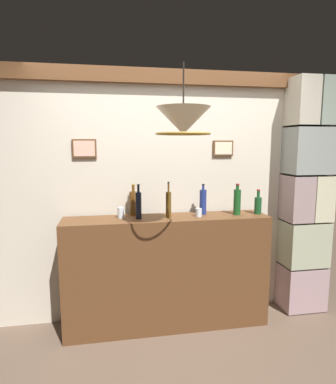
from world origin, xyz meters
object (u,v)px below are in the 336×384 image
glass_tumbler_highball (199,212)px  pendant_lamp (183,122)px  liquor_bottle_mezcal (133,203)px  liquor_bottle_bourbon (258,205)px  liquor_bottle_whiskey (203,202)px  glass_tumbler_rocks (121,213)px  liquor_bottle_vermouth (139,205)px  liquor_bottle_sherry (168,204)px  liquor_bottle_port (237,201)px

glass_tumbler_highball → pendant_lamp: bearing=-116.4°
liquor_bottle_mezcal → liquor_bottle_bourbon: liquor_bottle_mezcal is taller
liquor_bottle_whiskey → glass_tumbler_rocks: (-0.81, -0.04, -0.08)m
liquor_bottle_vermouth → liquor_bottle_sherry: size_ratio=0.95×
liquor_bottle_bourbon → pendant_lamp: pendant_lamp is taller
liquor_bottle_mezcal → liquor_bottle_bourbon: (1.22, -0.15, -0.03)m
liquor_bottle_sherry → pendant_lamp: pendant_lamp is taller
pendant_lamp → liquor_bottle_mezcal: bearing=113.1°
glass_tumbler_rocks → glass_tumbler_highball: bearing=-4.8°
liquor_bottle_mezcal → liquor_bottle_sherry: bearing=-25.6°
liquor_bottle_whiskey → liquor_bottle_sherry: liquor_bottle_sherry is taller
glass_tumbler_rocks → pendant_lamp: bearing=-55.3°
liquor_bottle_mezcal → liquor_bottle_vermouth: liquor_bottle_vermouth is taller
liquor_bottle_mezcal → glass_tumbler_rocks: 0.18m
liquor_bottle_port → liquor_bottle_bourbon: (0.22, -0.00, -0.04)m
glass_tumbler_highball → pendant_lamp: (-0.29, -0.59, 0.81)m
liquor_bottle_whiskey → glass_tumbler_highball: size_ratio=3.82×
liquor_bottle_port → liquor_bottle_vermouth: 0.97m
liquor_bottle_mezcal → liquor_bottle_sherry: liquor_bottle_sherry is taller
glass_tumbler_rocks → glass_tumbler_highball: glass_tumbler_rocks is taller
liquor_bottle_vermouth → liquor_bottle_sherry: (0.28, 0.01, -0.00)m
liquor_bottle_bourbon → pendant_lamp: bearing=-146.4°
liquor_bottle_whiskey → liquor_bottle_sherry: size_ratio=0.89×
liquor_bottle_port → liquor_bottle_mezcal: liquor_bottle_mezcal is taller
liquor_bottle_whiskey → liquor_bottle_sherry: bearing=-166.7°
liquor_bottle_vermouth → glass_tumbler_rocks: size_ratio=3.18×
liquor_bottle_sherry → glass_tumbler_rocks: bearing=173.7°
liquor_bottle_vermouth → pendant_lamp: size_ratio=0.63×
liquor_bottle_port → liquor_bottle_whiskey: (-0.32, 0.08, -0.01)m
liquor_bottle_whiskey → glass_tumbler_rocks: size_ratio=2.95×
liquor_bottle_mezcal → liquor_bottle_sherry: (0.32, -0.15, 0.01)m
liquor_bottle_sherry → liquor_bottle_mezcal: bearing=154.4°
liquor_bottle_port → liquor_bottle_whiskey: size_ratio=1.02×
glass_tumbler_rocks → liquor_bottle_sherry: bearing=-6.3°
liquor_bottle_vermouth → pendant_lamp: (0.29, -0.59, 0.72)m
liquor_bottle_whiskey → pendant_lamp: pendant_lamp is taller
liquor_bottle_vermouth → liquor_bottle_sherry: bearing=1.1°
liquor_bottle_bourbon → glass_tumbler_rocks: liquor_bottle_bourbon is taller
liquor_bottle_mezcal → liquor_bottle_port: bearing=-8.4°
liquor_bottle_whiskey → pendant_lamp: 1.06m
liquor_bottle_vermouth → glass_tumbler_highball: bearing=-0.8°
liquor_bottle_vermouth → liquor_bottle_port: bearing=0.5°
liquor_bottle_whiskey → liquor_bottle_bourbon: liquor_bottle_whiskey is taller
liquor_bottle_sherry → liquor_bottle_bourbon: liquor_bottle_sherry is taller
liquor_bottle_port → liquor_bottle_mezcal: (-1.01, 0.15, -0.01)m
glass_tumbler_highball → pendant_lamp: 1.04m
liquor_bottle_port → liquor_bottle_sherry: size_ratio=0.90×
liquor_bottle_mezcal → liquor_bottle_bourbon: bearing=-7.1°
liquor_bottle_bourbon → glass_tumbler_rocks: bearing=177.9°
liquor_bottle_vermouth → liquor_bottle_bourbon: size_ratio=1.31×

